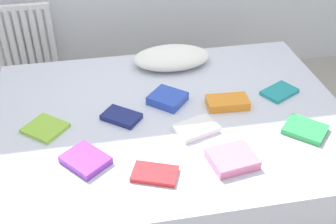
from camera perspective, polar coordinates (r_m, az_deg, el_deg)
ground_plane at (r=2.68m, az=0.20°, el=-8.99°), size 8.00×8.00×0.00m
bed at (r=2.51m, az=0.21°, el=-4.98°), size 2.00×1.50×0.50m
radiator at (r=3.44m, az=-18.58°, el=8.75°), size 0.45×0.04×0.60m
pillow at (r=2.79m, az=0.48°, el=7.29°), size 0.50×0.31×0.11m
textbook_white at (r=2.23m, az=3.76°, el=-2.19°), size 0.25×0.21×0.03m
textbook_purple at (r=2.07m, az=-10.96°, el=-6.28°), size 0.26×0.26×0.04m
textbook_teal at (r=2.61m, az=14.64°, el=2.61°), size 0.24×0.22×0.02m
textbook_red at (r=1.98m, az=-1.77°, el=-8.24°), size 0.24×0.19×0.02m
textbook_lime at (r=2.33m, az=-16.07°, el=-2.08°), size 0.26×0.26×0.02m
textbook_pink at (r=2.06m, az=8.56°, el=-6.20°), size 0.24×0.21×0.05m
textbook_green at (r=2.33m, az=17.85°, el=-2.22°), size 0.27×0.27×0.03m
textbook_navy at (r=2.33m, az=-6.25°, el=-0.62°), size 0.23×0.22×0.03m
textbook_orange at (r=2.43m, az=7.93°, el=1.28°), size 0.24×0.14×0.05m
textbook_blue at (r=2.44m, az=-0.06°, el=1.81°), size 0.25×0.25×0.05m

